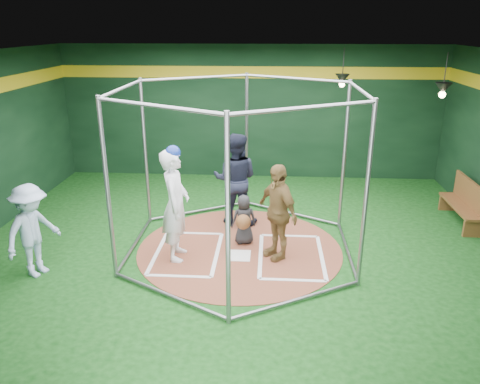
# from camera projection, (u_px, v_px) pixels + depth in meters

# --- Properties ---
(room_shell) EXTENTS (10.10, 9.10, 3.53)m
(room_shell) POSITION_uv_depth(u_px,v_px,m) (240.00, 159.00, 8.18)
(room_shell) COLOR #0C360D
(room_shell) RESTS_ON ground
(clay_disc) EXTENTS (3.80, 3.80, 0.01)m
(clay_disc) POSITION_uv_depth(u_px,v_px,m) (240.00, 249.00, 8.76)
(clay_disc) COLOR brown
(clay_disc) RESTS_ON ground
(home_plate) EXTENTS (0.43, 0.43, 0.01)m
(home_plate) POSITION_uv_depth(u_px,v_px,m) (239.00, 255.00, 8.48)
(home_plate) COLOR white
(home_plate) RESTS_ON clay_disc
(batter_box_left) EXTENTS (1.17, 1.77, 0.01)m
(batter_box_left) POSITION_uv_depth(u_px,v_px,m) (187.00, 253.00, 8.58)
(batter_box_left) COLOR white
(batter_box_left) RESTS_ON clay_disc
(batter_box_right) EXTENTS (1.17, 1.77, 0.01)m
(batter_box_right) POSITION_uv_depth(u_px,v_px,m) (291.00, 256.00, 8.47)
(batter_box_right) COLOR white
(batter_box_right) RESTS_ON clay_disc
(batting_cage) EXTENTS (4.05, 4.67, 3.00)m
(batting_cage) POSITION_uv_depth(u_px,v_px,m) (240.00, 173.00, 8.26)
(batting_cage) COLOR gray
(batting_cage) RESTS_ON ground
(pendant_lamp_near) EXTENTS (0.34, 0.34, 0.90)m
(pendant_lamp_near) POSITION_uv_depth(u_px,v_px,m) (342.00, 79.00, 11.08)
(pendant_lamp_near) COLOR black
(pendant_lamp_near) RESTS_ON room_shell
(pendant_lamp_far) EXTENTS (0.34, 0.34, 0.90)m
(pendant_lamp_far) POSITION_uv_depth(u_px,v_px,m) (443.00, 89.00, 9.46)
(pendant_lamp_far) COLOR black
(pendant_lamp_far) RESTS_ON room_shell
(batter_figure) EXTENTS (0.51, 0.75, 2.07)m
(batter_figure) POSITION_uv_depth(u_px,v_px,m) (175.00, 204.00, 8.11)
(batter_figure) COLOR white
(batter_figure) RESTS_ON clay_disc
(visitor_leopard) EXTENTS (0.94, 1.07, 1.73)m
(visitor_leopard) POSITION_uv_depth(u_px,v_px,m) (277.00, 212.00, 8.18)
(visitor_leopard) COLOR #A27F45
(visitor_leopard) RESTS_ON clay_disc
(catcher_figure) EXTENTS (0.54, 0.60, 0.96)m
(catcher_figure) POSITION_uv_depth(u_px,v_px,m) (244.00, 220.00, 8.80)
(catcher_figure) COLOR black
(catcher_figure) RESTS_ON clay_disc
(umpire) EXTENTS (0.99, 0.80, 1.92)m
(umpire) POSITION_uv_depth(u_px,v_px,m) (235.00, 179.00, 9.59)
(umpire) COLOR black
(umpire) RESTS_ON clay_disc
(bystander_blue) EXTENTS (0.94, 1.17, 1.59)m
(bystander_blue) POSITION_uv_depth(u_px,v_px,m) (32.00, 231.00, 7.63)
(bystander_blue) COLOR #AFC5E7
(bystander_blue) RESTS_ON ground
(dugout_bench) EXTENTS (0.37, 1.59, 0.93)m
(dugout_bench) POSITION_uv_depth(u_px,v_px,m) (465.00, 202.00, 9.77)
(dugout_bench) COLOR brown
(dugout_bench) RESTS_ON ground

